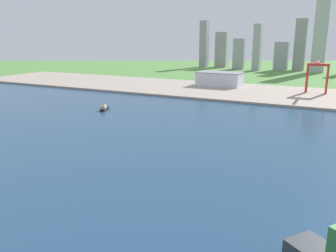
{
  "coord_description": "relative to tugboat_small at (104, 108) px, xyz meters",
  "views": [
    {
      "loc": [
        94.54,
        70.8,
        67.77
      ],
      "look_at": [
        12.87,
        233.43,
        20.27
      ],
      "focal_mm": 36.7,
      "sensor_mm": 36.0,
      "label": 1
    }
  ],
  "objects": [
    {
      "name": "port_crane_red",
      "position": [
        172.32,
        181.41,
        27.9
      ],
      "size": [
        24.24,
        46.4,
        37.75
      ],
      "color": "#B72D23",
      "rests_on": "industrial_pier"
    },
    {
      "name": "distant_skyline",
      "position": [
        80.1,
        491.73,
        45.06
      ],
      "size": [
        348.8,
        80.34,
        141.41
      ],
      "color": "#9496A0",
      "rests_on": "ground"
    },
    {
      "name": "ground_plane",
      "position": [
        102.46,
        -28.6,
        -2.03
      ],
      "size": [
        2400.0,
        2400.0,
        0.0
      ],
      "primitive_type": "plane",
      "color": "#568C41"
    },
    {
      "name": "tugboat_small",
      "position": [
        0.0,
        0.0,
        0.0
      ],
      "size": [
        9.27,
        16.55,
        6.91
      ],
      "color": "black",
      "rests_on": "water_bay"
    },
    {
      "name": "industrial_pier",
      "position": [
        102.46,
        161.4,
        -0.78
      ],
      "size": [
        840.0,
        140.0,
        2.5
      ],
      "primitive_type": "cube",
      "color": "#AA998A",
      "rests_on": "ground"
    },
    {
      "name": "water_bay",
      "position": [
        102.46,
        -88.6,
        -1.95
      ],
      "size": [
        840.0,
        360.0,
        0.15
      ],
      "primitive_type": "cube",
      "color": "navy",
      "rests_on": "ground"
    },
    {
      "name": "warehouse_main",
      "position": [
        48.71,
        195.86,
        9.74
      ],
      "size": [
        60.3,
        34.12,
        18.49
      ],
      "color": "silver",
      "rests_on": "industrial_pier"
    }
  ]
}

